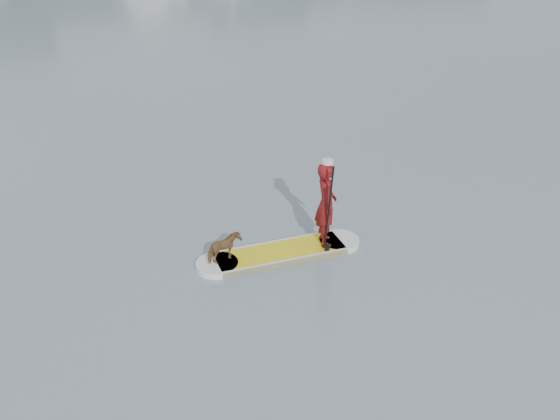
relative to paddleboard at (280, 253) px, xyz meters
name	(u,v)px	position (x,y,z in m)	size (l,w,h in m)	color
ground	(249,198)	(0.18, 2.54, -0.06)	(140.00, 140.00, 0.00)	slate
paddleboard	(280,253)	(0.00, 0.00, 0.00)	(3.30, 0.81, 0.12)	yellow
paddler	(326,204)	(0.93, 0.00, 0.90)	(0.61, 0.40, 1.68)	maroon
white_cap	(328,162)	(0.93, 0.00, 1.78)	(0.22, 0.22, 0.07)	silver
dog	(224,248)	(-1.10, 0.00, 0.34)	(0.30, 0.66, 0.55)	brown
paddle	(328,220)	(0.84, -0.32, 0.74)	(0.10, 0.30, 2.00)	black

